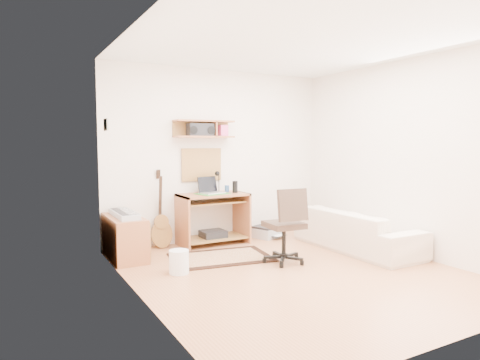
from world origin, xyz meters
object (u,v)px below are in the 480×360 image
desk (213,219)px  sofa (356,223)px  printer (268,232)px  cabinet (125,237)px  task_chair (284,225)px

desk → sofa: bearing=-38.4°
printer → sofa: bearing=-82.1°
cabinet → sofa: size_ratio=0.47×
task_chair → desk: bearing=109.5°
task_chair → cabinet: (-1.70, 1.15, -0.20)m
task_chair → cabinet: task_chair is taller
task_chair → printer: 1.51m
printer → sofa: 1.46m
cabinet → task_chair: bearing=-34.2°
desk → cabinet: bearing=-172.6°
printer → task_chair: bearing=-134.0°
desk → task_chair: bearing=-75.3°
desk → task_chair: size_ratio=1.04×
cabinet → printer: size_ratio=1.97×
desk → cabinet: (-1.35, -0.18, -0.10)m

